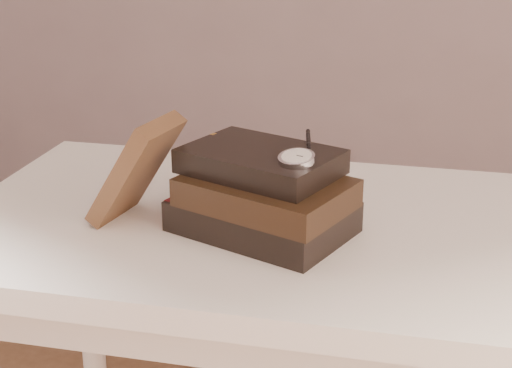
# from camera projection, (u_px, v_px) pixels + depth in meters

# --- Properties ---
(table) EXTENTS (1.00, 0.60, 0.75)m
(table) POSITION_uv_depth(u_px,v_px,m) (270.00, 271.00, 1.23)
(table) COLOR white
(table) RESTS_ON ground
(book_stack) EXTENTS (0.30, 0.26, 0.13)m
(book_stack) POSITION_uv_depth(u_px,v_px,m) (263.00, 195.00, 1.13)
(book_stack) COLOR black
(book_stack) RESTS_ON table
(journal) EXTENTS (0.14, 0.13, 0.17)m
(journal) POSITION_uv_depth(u_px,v_px,m) (136.00, 170.00, 1.16)
(journal) COLOR #452B1A
(journal) RESTS_ON table
(pocket_watch) EXTENTS (0.07, 0.16, 0.02)m
(pocket_watch) POSITION_uv_depth(u_px,v_px,m) (297.00, 157.00, 1.06)
(pocket_watch) COLOR silver
(pocket_watch) RESTS_ON book_stack
(eyeglasses) EXTENTS (0.14, 0.15, 0.05)m
(eyeglasses) POSITION_uv_depth(u_px,v_px,m) (247.00, 161.00, 1.24)
(eyeglasses) COLOR silver
(eyeglasses) RESTS_ON book_stack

